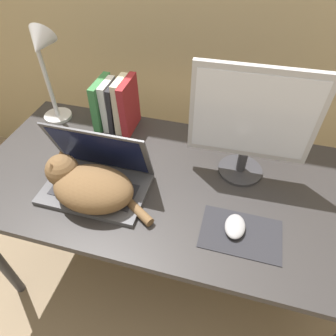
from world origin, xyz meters
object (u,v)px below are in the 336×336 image
(laptop, at_px, (97,177))
(computer_mouse, at_px, (235,226))
(cat, at_px, (88,185))
(book_row, at_px, (116,105))
(external_monitor, at_px, (251,122))
(desk_lamp, at_px, (44,61))

(laptop, distance_m, computer_mouse, 0.52)
(cat, bearing_deg, laptop, 90.80)
(cat, distance_m, book_row, 0.44)
(laptop, relative_size, computer_mouse, 3.81)
(laptop, distance_m, external_monitor, 0.59)
(external_monitor, bearing_deg, cat, -150.76)
(external_monitor, distance_m, desk_lamp, 0.86)
(laptop, xyz_separation_m, computer_mouse, (0.52, -0.06, -0.03))
(cat, height_order, book_row, book_row)
(cat, xyz_separation_m, computer_mouse, (0.52, 0.00, -0.06))
(laptop, xyz_separation_m, desk_lamp, (-0.34, 0.33, 0.26))
(computer_mouse, bearing_deg, book_row, 143.61)
(computer_mouse, distance_m, desk_lamp, 0.99)
(laptop, distance_m, desk_lamp, 0.54)
(book_row, xyz_separation_m, desk_lamp, (-0.27, -0.04, 0.19))
(external_monitor, bearing_deg, book_row, 165.23)
(laptop, height_order, desk_lamp, desk_lamp)
(laptop, distance_m, book_row, 0.39)
(cat, relative_size, computer_mouse, 4.18)
(computer_mouse, relative_size, desk_lamp, 0.22)
(cat, relative_size, desk_lamp, 0.92)
(computer_mouse, height_order, desk_lamp, desk_lamp)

